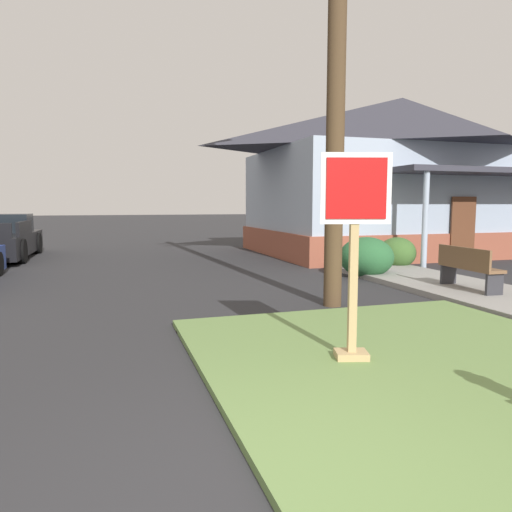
{
  "coord_description": "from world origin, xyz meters",
  "views": [
    {
      "loc": [
        -0.83,
        -2.38,
        1.82
      ],
      "look_at": [
        1.33,
        4.44,
        1.03
      ],
      "focal_mm": 33.04,
      "sensor_mm": 36.0,
      "label": 1
    }
  ],
  "objects_px": {
    "street_bench": "(468,266)",
    "utility_pole": "(337,26)",
    "stop_sign": "(354,258)",
    "pickup_truck_black": "(0,240)",
    "manhole_cover": "(200,330)"
  },
  "relations": [
    {
      "from": "street_bench",
      "to": "utility_pole",
      "type": "distance_m",
      "value": 5.19
    },
    {
      "from": "stop_sign",
      "to": "street_bench",
      "type": "xyz_separation_m",
      "value": [
        4.25,
        3.0,
        -0.64
      ]
    },
    {
      "from": "stop_sign",
      "to": "pickup_truck_black",
      "type": "distance_m",
      "value": 14.25
    },
    {
      "from": "stop_sign",
      "to": "street_bench",
      "type": "distance_m",
      "value": 5.24
    },
    {
      "from": "stop_sign",
      "to": "utility_pole",
      "type": "height_order",
      "value": "utility_pole"
    },
    {
      "from": "street_bench",
      "to": "utility_pole",
      "type": "bearing_deg",
      "value": -178.43
    },
    {
      "from": "stop_sign",
      "to": "utility_pole",
      "type": "bearing_deg",
      "value": 67.2
    },
    {
      "from": "pickup_truck_black",
      "to": "utility_pole",
      "type": "xyz_separation_m",
      "value": [
        7.24,
        -9.99,
        4.18
      ]
    },
    {
      "from": "stop_sign",
      "to": "street_bench",
      "type": "relative_size",
      "value": 1.52
    },
    {
      "from": "stop_sign",
      "to": "utility_pole",
      "type": "xyz_separation_m",
      "value": [
        1.23,
        2.92,
        3.58
      ]
    },
    {
      "from": "utility_pole",
      "to": "manhole_cover",
      "type": "bearing_deg",
      "value": -159.74
    },
    {
      "from": "stop_sign",
      "to": "pickup_truck_black",
      "type": "xyz_separation_m",
      "value": [
        -6.01,
        12.91,
        -0.6
      ]
    },
    {
      "from": "stop_sign",
      "to": "pickup_truck_black",
      "type": "height_order",
      "value": "stop_sign"
    },
    {
      "from": "manhole_cover",
      "to": "pickup_truck_black",
      "type": "height_order",
      "value": "pickup_truck_black"
    },
    {
      "from": "manhole_cover",
      "to": "utility_pole",
      "type": "distance_m",
      "value": 5.53
    }
  ]
}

